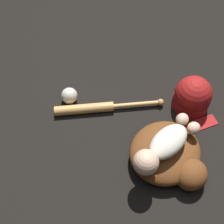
# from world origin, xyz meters

# --- Properties ---
(ground_plane) EXTENTS (6.00, 6.00, 0.00)m
(ground_plane) POSITION_xyz_m (0.00, 0.00, 0.00)
(ground_plane) COLOR black
(baseball_glove) EXTENTS (0.34, 0.36, 0.10)m
(baseball_glove) POSITION_xyz_m (-0.00, 0.03, 0.05)
(baseball_glove) COLOR brown
(baseball_glove) RESTS_ON ground
(baby_figure) EXTENTS (0.33, 0.14, 0.10)m
(baby_figure) POSITION_xyz_m (0.02, 0.01, 0.14)
(baby_figure) COLOR silver
(baby_figure) RESTS_ON baseball_glove
(baseball_bat) EXTENTS (0.36, 0.38, 0.04)m
(baseball_bat) POSITION_xyz_m (-0.02, -0.36, 0.02)
(baseball_bat) COLOR tan
(baseball_bat) RESTS_ON ground
(baseball) EXTENTS (0.08, 0.08, 0.08)m
(baseball) POSITION_xyz_m (0.01, -0.50, 0.04)
(baseball) COLOR silver
(baseball) RESTS_ON ground
(baseball_cap) EXTENTS (0.22, 0.24, 0.17)m
(baseball_cap) POSITION_xyz_m (-0.31, -0.04, 0.07)
(baseball_cap) COLOR maroon
(baseball_cap) RESTS_ON ground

